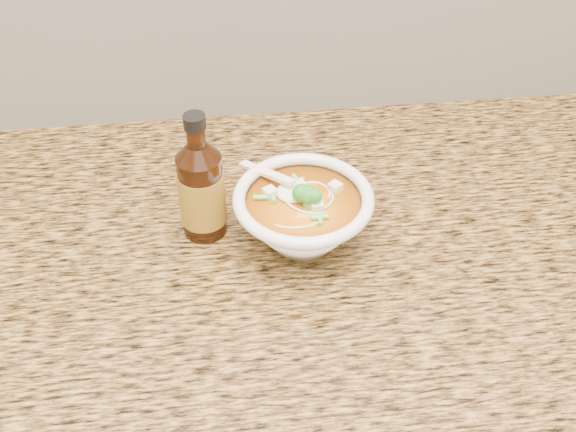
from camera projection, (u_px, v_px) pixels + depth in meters
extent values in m
cube|color=black|center=(278.00, 429.00, 1.29)|extent=(4.00, 0.65, 0.86)
cube|color=olive|center=(275.00, 250.00, 0.99)|extent=(4.00, 0.68, 0.04)
cylinder|color=white|center=(303.00, 239.00, 0.97)|extent=(0.08, 0.08, 0.01)
torus|color=white|center=(303.00, 198.00, 0.93)|extent=(0.18, 0.18, 0.02)
torus|color=beige|center=(297.00, 207.00, 0.92)|extent=(0.10, 0.10, 0.00)
torus|color=beige|center=(316.00, 204.00, 0.93)|extent=(0.11, 0.11, 0.00)
torus|color=beige|center=(314.00, 196.00, 0.94)|extent=(0.09, 0.09, 0.00)
torus|color=beige|center=(317.00, 211.00, 0.93)|extent=(0.09, 0.09, 0.00)
torus|color=beige|center=(299.00, 198.00, 0.95)|extent=(0.05, 0.05, 0.00)
torus|color=beige|center=(304.00, 207.00, 0.93)|extent=(0.06, 0.06, 0.00)
torus|color=beige|center=(306.00, 203.00, 0.94)|extent=(0.09, 0.09, 0.00)
cube|color=silver|center=(276.00, 184.00, 0.95)|extent=(0.02, 0.02, 0.01)
cube|color=silver|center=(314.00, 184.00, 0.95)|extent=(0.02, 0.02, 0.01)
cube|color=silver|center=(330.00, 194.00, 0.94)|extent=(0.02, 0.02, 0.02)
cube|color=silver|center=(335.00, 213.00, 0.91)|extent=(0.02, 0.02, 0.02)
cube|color=silver|center=(281.00, 222.00, 0.90)|extent=(0.02, 0.02, 0.01)
cube|color=silver|center=(318.00, 190.00, 0.94)|extent=(0.02, 0.02, 0.01)
ellipsoid|color=#196014|center=(308.00, 196.00, 0.91)|extent=(0.03, 0.03, 0.03)
cylinder|color=#5FC64C|center=(307.00, 186.00, 0.95)|extent=(0.02, 0.02, 0.01)
cylinder|color=#5FC64C|center=(284.00, 190.00, 0.94)|extent=(0.02, 0.02, 0.01)
cylinder|color=#5FC64C|center=(300.00, 173.00, 0.97)|extent=(0.02, 0.02, 0.01)
cylinder|color=#5FC64C|center=(330.00, 205.00, 0.92)|extent=(0.02, 0.02, 0.01)
cylinder|color=#5FC64C|center=(333.00, 179.00, 0.96)|extent=(0.01, 0.02, 0.01)
cylinder|color=#5FC64C|center=(344.00, 199.00, 0.93)|extent=(0.02, 0.01, 0.01)
ellipsoid|color=white|center=(292.00, 192.00, 0.94)|extent=(0.04, 0.04, 0.02)
cube|color=white|center=(267.00, 173.00, 0.96)|extent=(0.07, 0.08, 0.03)
cylinder|color=#3C1908|center=(202.00, 195.00, 0.95)|extent=(0.07, 0.07, 0.12)
cylinder|color=#3C1908|center=(196.00, 136.00, 0.89)|extent=(0.03, 0.03, 0.03)
cylinder|color=black|center=(194.00, 122.00, 0.87)|extent=(0.03, 0.03, 0.02)
cylinder|color=red|center=(202.00, 197.00, 0.95)|extent=(0.07, 0.07, 0.08)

